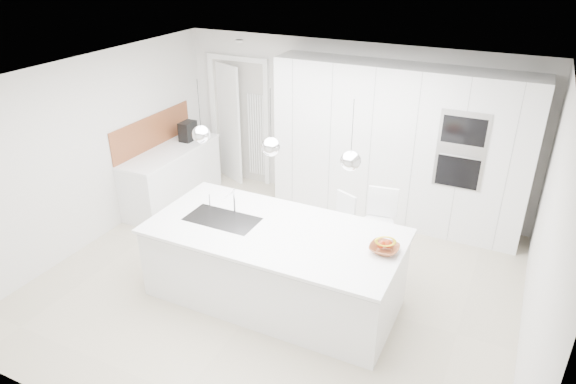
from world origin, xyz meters
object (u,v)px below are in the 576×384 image
at_px(espresso_machine, 188,131).
at_px(bar_stool_right, 377,235).
at_px(fruit_bowl, 384,249).
at_px(bar_stool_left, 341,233).
at_px(island_base, 273,267).

distance_m(espresso_machine, bar_stool_right, 3.62).
distance_m(fruit_bowl, bar_stool_left, 1.20).
bearing_deg(fruit_bowl, island_base, -173.58).
bearing_deg(fruit_bowl, bar_stool_left, 132.36).
xyz_separation_m(island_base, espresso_machine, (-2.53, 1.97, 0.62)).
bearing_deg(island_base, fruit_bowl, 6.42).
bearing_deg(bar_stool_right, bar_stool_left, 172.28).
height_order(island_base, fruit_bowl, fruit_bowl).
bearing_deg(island_base, espresso_machine, 142.14).
bearing_deg(bar_stool_right, espresso_machine, 155.44).
xyz_separation_m(island_base, fruit_bowl, (1.22, 0.14, 0.51)).
distance_m(island_base, bar_stool_left, 1.07).
distance_m(fruit_bowl, espresso_machine, 4.17).
relative_size(espresso_machine, bar_stool_left, 0.31).
xyz_separation_m(fruit_bowl, bar_stool_right, (-0.30, 0.83, -0.37)).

